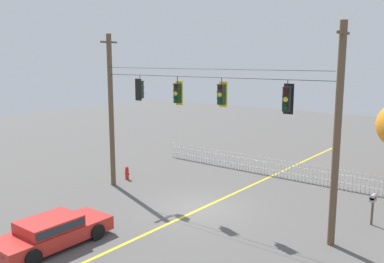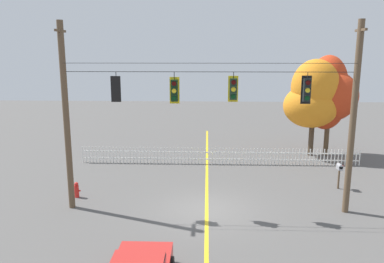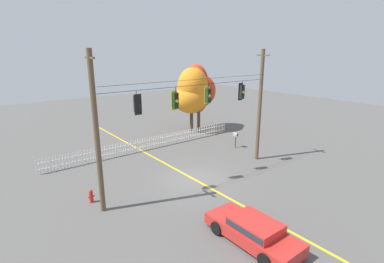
{
  "view_description": "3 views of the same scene",
  "coord_description": "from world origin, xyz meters",
  "px_view_note": "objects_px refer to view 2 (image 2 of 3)",
  "views": [
    {
      "loc": [
        11.45,
        -15.23,
        7.07
      ],
      "look_at": [
        -0.33,
        -0.29,
        3.79
      ],
      "focal_mm": 38.77,
      "sensor_mm": 36.0,
      "label": 1
    },
    {
      "loc": [
        -0.02,
        -16.35,
        7.09
      ],
      "look_at": [
        -0.69,
        0.17,
        3.65
      ],
      "focal_mm": 35.21,
      "sensor_mm": 36.0,
      "label": 2
    },
    {
      "loc": [
        -11.16,
        -14.07,
        8.36
      ],
      "look_at": [
        -0.28,
        -0.07,
        3.42
      ],
      "focal_mm": 27.24,
      "sensor_mm": 36.0,
      "label": 3
    }
  ],
  "objects_px": {
    "traffic_signal_northbound_secondary": "(233,89)",
    "autumn_maple_near_fence": "(313,95)",
    "traffic_signal_westbound_side": "(116,89)",
    "traffic_signal_northbound_primary": "(307,90)",
    "roadside_mailbox": "(340,168)",
    "traffic_signal_eastbound_side": "(174,90)",
    "fire_hydrant": "(77,190)",
    "autumn_maple_mid": "(328,94)"
  },
  "relations": [
    {
      "from": "fire_hydrant",
      "to": "roadside_mailbox",
      "type": "distance_m",
      "value": 13.67
    },
    {
      "from": "traffic_signal_westbound_side",
      "to": "fire_hydrant",
      "type": "bearing_deg",
      "value": 153.62
    },
    {
      "from": "traffic_signal_westbound_side",
      "to": "traffic_signal_northbound_primary",
      "type": "relative_size",
      "value": 0.95
    },
    {
      "from": "traffic_signal_northbound_secondary",
      "to": "autumn_maple_near_fence",
      "type": "height_order",
      "value": "autumn_maple_near_fence"
    },
    {
      "from": "autumn_maple_near_fence",
      "to": "traffic_signal_westbound_side",
      "type": "bearing_deg",
      "value": -139.22
    },
    {
      "from": "traffic_signal_eastbound_side",
      "to": "autumn_maple_near_fence",
      "type": "bearing_deg",
      "value": 48.04
    },
    {
      "from": "traffic_signal_westbound_side",
      "to": "autumn_maple_mid",
      "type": "height_order",
      "value": "autumn_maple_mid"
    },
    {
      "from": "traffic_signal_northbound_primary",
      "to": "fire_hydrant",
      "type": "relative_size",
      "value": 1.75
    },
    {
      "from": "traffic_signal_northbound_secondary",
      "to": "autumn_maple_mid",
      "type": "xyz_separation_m",
      "value": [
        7.27,
        10.09,
        -1.23
      ]
    },
    {
      "from": "autumn_maple_mid",
      "to": "roadside_mailbox",
      "type": "xyz_separation_m",
      "value": [
        -1.37,
        -7.07,
        -3.22
      ]
    },
    {
      "from": "roadside_mailbox",
      "to": "traffic_signal_northbound_secondary",
      "type": "bearing_deg",
      "value": -152.97
    },
    {
      "from": "traffic_signal_northbound_secondary",
      "to": "fire_hydrant",
      "type": "relative_size",
      "value": 1.65
    },
    {
      "from": "traffic_signal_northbound_primary",
      "to": "fire_hydrant",
      "type": "height_order",
      "value": "traffic_signal_northbound_primary"
    },
    {
      "from": "traffic_signal_northbound_secondary",
      "to": "fire_hydrant",
      "type": "xyz_separation_m",
      "value": [
        -7.63,
        1.24,
        -5.19
      ]
    },
    {
      "from": "traffic_signal_westbound_side",
      "to": "autumn_maple_mid",
      "type": "relative_size",
      "value": 0.19
    },
    {
      "from": "traffic_signal_northbound_secondary",
      "to": "autumn_maple_near_fence",
      "type": "xyz_separation_m",
      "value": [
        6.15,
        9.68,
        -1.29
      ]
    },
    {
      "from": "traffic_signal_eastbound_side",
      "to": "fire_hydrant",
      "type": "xyz_separation_m",
      "value": [
        -5.07,
        1.24,
        -5.11
      ]
    },
    {
      "from": "traffic_signal_northbound_primary",
      "to": "autumn_maple_near_fence",
      "type": "height_order",
      "value": "autumn_maple_near_fence"
    },
    {
      "from": "autumn_maple_near_fence",
      "to": "fire_hydrant",
      "type": "distance_m",
      "value": 16.61
    },
    {
      "from": "traffic_signal_eastbound_side",
      "to": "roadside_mailbox",
      "type": "height_order",
      "value": "traffic_signal_eastbound_side"
    },
    {
      "from": "autumn_maple_near_fence",
      "to": "fire_hydrant",
      "type": "bearing_deg",
      "value": -148.49
    },
    {
      "from": "traffic_signal_northbound_secondary",
      "to": "autumn_maple_mid",
      "type": "relative_size",
      "value": 0.19
    },
    {
      "from": "traffic_signal_northbound_secondary",
      "to": "autumn_maple_near_fence",
      "type": "relative_size",
      "value": 0.19
    },
    {
      "from": "traffic_signal_eastbound_side",
      "to": "traffic_signal_northbound_primary",
      "type": "height_order",
      "value": "same"
    },
    {
      "from": "traffic_signal_northbound_secondary",
      "to": "traffic_signal_westbound_side",
      "type": "bearing_deg",
      "value": -179.8
    },
    {
      "from": "traffic_signal_eastbound_side",
      "to": "autumn_maple_near_fence",
      "type": "xyz_separation_m",
      "value": [
        8.7,
        9.68,
        -1.22
      ]
    },
    {
      "from": "traffic_signal_northbound_secondary",
      "to": "traffic_signal_northbound_primary",
      "type": "distance_m",
      "value": 3.15
    },
    {
      "from": "traffic_signal_northbound_primary",
      "to": "traffic_signal_eastbound_side",
      "type": "bearing_deg",
      "value": -180.0
    },
    {
      "from": "autumn_maple_near_fence",
      "to": "traffic_signal_northbound_secondary",
      "type": "bearing_deg",
      "value": -122.41
    },
    {
      "from": "traffic_signal_northbound_secondary",
      "to": "traffic_signal_northbound_primary",
      "type": "bearing_deg",
      "value": 0.01
    },
    {
      "from": "traffic_signal_northbound_secondary",
      "to": "autumn_maple_near_fence",
      "type": "distance_m",
      "value": 11.54
    },
    {
      "from": "autumn_maple_mid",
      "to": "fire_hydrant",
      "type": "relative_size",
      "value": 8.86
    },
    {
      "from": "traffic_signal_eastbound_side",
      "to": "fire_hydrant",
      "type": "bearing_deg",
      "value": 166.3
    },
    {
      "from": "traffic_signal_eastbound_side",
      "to": "autumn_maple_mid",
      "type": "height_order",
      "value": "autumn_maple_mid"
    },
    {
      "from": "traffic_signal_northbound_primary",
      "to": "fire_hydrant",
      "type": "distance_m",
      "value": 12.01
    },
    {
      "from": "autumn_maple_near_fence",
      "to": "traffic_signal_eastbound_side",
      "type": "bearing_deg",
      "value": -131.96
    },
    {
      "from": "traffic_signal_eastbound_side",
      "to": "fire_hydrant",
      "type": "relative_size",
      "value": 1.76
    },
    {
      "from": "traffic_signal_northbound_primary",
      "to": "autumn_maple_mid",
      "type": "bearing_deg",
      "value": 67.77
    },
    {
      "from": "autumn_maple_mid",
      "to": "fire_hydrant",
      "type": "distance_m",
      "value": 17.77
    },
    {
      "from": "traffic_signal_northbound_secondary",
      "to": "roadside_mailbox",
      "type": "height_order",
      "value": "traffic_signal_northbound_secondary"
    },
    {
      "from": "traffic_signal_eastbound_side",
      "to": "traffic_signal_northbound_secondary",
      "type": "relative_size",
      "value": 1.07
    },
    {
      "from": "traffic_signal_eastbound_side",
      "to": "traffic_signal_northbound_primary",
      "type": "distance_m",
      "value": 5.71
    }
  ]
}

